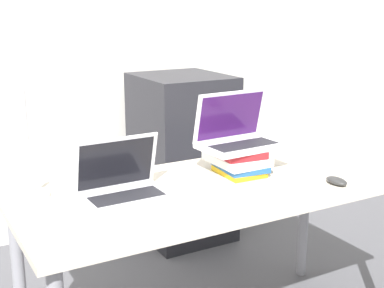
{
  "coord_description": "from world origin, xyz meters",
  "views": [
    {
      "loc": [
        -1.07,
        -1.35,
        1.42
      ],
      "look_at": [
        -0.11,
        0.35,
        0.9
      ],
      "focal_mm": 50.0,
      "sensor_mm": 36.0,
      "label": 1
    }
  ],
  "objects_px": {
    "book_stack": "(238,160)",
    "mouse": "(337,181)",
    "laptop_on_books": "(238,136)",
    "desk_lamp": "(44,88)",
    "mini_fridge": "(182,157)",
    "laptop_left": "(122,186)",
    "wireless_keyboard": "(291,191)"
  },
  "relations": [
    {
      "from": "laptop_on_books",
      "to": "wireless_keyboard",
      "type": "relative_size",
      "value": 1.2
    },
    {
      "from": "book_stack",
      "to": "wireless_keyboard",
      "type": "xyz_separation_m",
      "value": [
        0.04,
        -0.3,
        -0.05
      ]
    },
    {
      "from": "book_stack",
      "to": "mini_fridge",
      "type": "xyz_separation_m",
      "value": [
        0.27,
        1.0,
        -0.28
      ]
    },
    {
      "from": "laptop_on_books",
      "to": "mini_fridge",
      "type": "distance_m",
      "value": 1.07
    },
    {
      "from": "laptop_left",
      "to": "wireless_keyboard",
      "type": "height_order",
      "value": "laptop_left"
    },
    {
      "from": "mini_fridge",
      "to": "desk_lamp",
      "type": "bearing_deg",
      "value": -139.02
    },
    {
      "from": "book_stack",
      "to": "wireless_keyboard",
      "type": "relative_size",
      "value": 0.86
    },
    {
      "from": "laptop_on_books",
      "to": "desk_lamp",
      "type": "bearing_deg",
      "value": 174.85
    },
    {
      "from": "book_stack",
      "to": "wireless_keyboard",
      "type": "height_order",
      "value": "book_stack"
    },
    {
      "from": "wireless_keyboard",
      "to": "laptop_left",
      "type": "bearing_deg",
      "value": 155.37
    },
    {
      "from": "laptop_on_books",
      "to": "wireless_keyboard",
      "type": "distance_m",
      "value": 0.36
    },
    {
      "from": "desk_lamp",
      "to": "mini_fridge",
      "type": "distance_m",
      "value": 1.5
    },
    {
      "from": "laptop_left",
      "to": "laptop_on_books",
      "type": "xyz_separation_m",
      "value": [
        0.56,
        0.07,
        0.11
      ]
    },
    {
      "from": "mini_fridge",
      "to": "wireless_keyboard",
      "type": "bearing_deg",
      "value": -99.91
    },
    {
      "from": "laptop_left",
      "to": "mouse",
      "type": "height_order",
      "value": "laptop_left"
    },
    {
      "from": "wireless_keyboard",
      "to": "mini_fridge",
      "type": "relative_size",
      "value": 0.3
    },
    {
      "from": "book_stack",
      "to": "mini_fridge",
      "type": "distance_m",
      "value": 1.07
    },
    {
      "from": "laptop_on_books",
      "to": "mouse",
      "type": "bearing_deg",
      "value": -55.0
    },
    {
      "from": "book_stack",
      "to": "mouse",
      "type": "distance_m",
      "value": 0.41
    },
    {
      "from": "laptop_left",
      "to": "wireless_keyboard",
      "type": "xyz_separation_m",
      "value": [
        0.58,
        -0.26,
        -0.04
      ]
    },
    {
      "from": "laptop_left",
      "to": "desk_lamp",
      "type": "distance_m",
      "value": 0.45
    },
    {
      "from": "mouse",
      "to": "book_stack",
      "type": "bearing_deg",
      "value": 129.5
    },
    {
      "from": "desk_lamp",
      "to": "mini_fridge",
      "type": "xyz_separation_m",
      "value": [
        1.03,
        0.9,
        -0.63
      ]
    },
    {
      "from": "mouse",
      "to": "laptop_on_books",
      "type": "bearing_deg",
      "value": 125.0
    },
    {
      "from": "mouse",
      "to": "mini_fridge",
      "type": "bearing_deg",
      "value": 89.74
    },
    {
      "from": "wireless_keyboard",
      "to": "mouse",
      "type": "bearing_deg",
      "value": -3.5
    },
    {
      "from": "laptop_left",
      "to": "desk_lamp",
      "type": "height_order",
      "value": "desk_lamp"
    },
    {
      "from": "laptop_on_books",
      "to": "mini_fridge",
      "type": "relative_size",
      "value": 0.36
    },
    {
      "from": "laptop_left",
      "to": "mini_fridge",
      "type": "height_order",
      "value": "mini_fridge"
    },
    {
      "from": "wireless_keyboard",
      "to": "book_stack",
      "type": "bearing_deg",
      "value": 97.31
    },
    {
      "from": "wireless_keyboard",
      "to": "mini_fridge",
      "type": "xyz_separation_m",
      "value": [
        0.23,
        1.3,
        -0.23
      ]
    },
    {
      "from": "mouse",
      "to": "desk_lamp",
      "type": "xyz_separation_m",
      "value": [
        -1.03,
        0.42,
        0.39
      ]
    }
  ]
}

